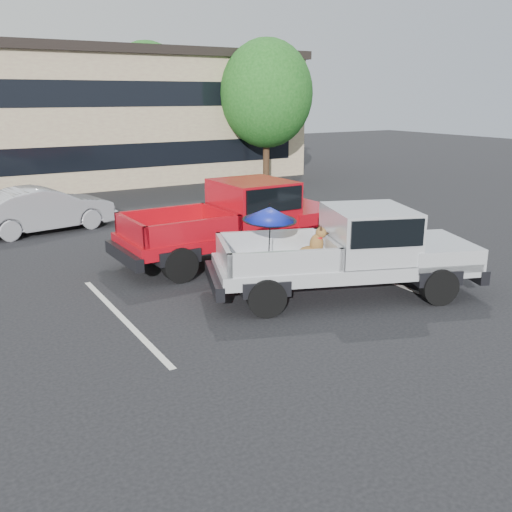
# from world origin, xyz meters

# --- Properties ---
(ground) EXTENTS (90.00, 90.00, 0.00)m
(ground) POSITION_xyz_m (0.00, 0.00, 0.00)
(ground) COLOR black
(ground) RESTS_ON ground
(stripe_left) EXTENTS (0.12, 5.00, 0.01)m
(stripe_left) POSITION_xyz_m (-3.00, 2.00, 0.00)
(stripe_left) COLOR silver
(stripe_left) RESTS_ON ground
(stripe_right) EXTENTS (0.12, 5.00, 0.01)m
(stripe_right) POSITION_xyz_m (3.00, 2.00, 0.00)
(stripe_right) COLOR silver
(stripe_right) RESTS_ON ground
(motel_building) EXTENTS (20.40, 8.40, 6.30)m
(motel_building) POSITION_xyz_m (2.00, 20.99, 3.21)
(motel_building) COLOR tan
(motel_building) RESTS_ON ground
(tree_right) EXTENTS (4.46, 4.46, 6.78)m
(tree_right) POSITION_xyz_m (9.00, 16.00, 4.21)
(tree_right) COLOR #332114
(tree_right) RESTS_ON ground
(tree_back) EXTENTS (4.68, 4.68, 7.11)m
(tree_back) POSITION_xyz_m (6.00, 24.00, 4.41)
(tree_back) COLOR #332114
(tree_back) RESTS_ON ground
(silver_pickup) EXTENTS (6.02, 3.81, 2.06)m
(silver_pickup) POSITION_xyz_m (1.78, 0.76, 1.05)
(silver_pickup) COLOR black
(silver_pickup) RESTS_ON ground
(red_pickup) EXTENTS (6.17, 2.38, 2.02)m
(red_pickup) POSITION_xyz_m (1.24, 4.51, 1.10)
(red_pickup) COLOR black
(red_pickup) RESTS_ON ground
(silver_sedan) EXTENTS (4.45, 2.15, 1.41)m
(silver_sedan) POSITION_xyz_m (-2.72, 10.34, 0.70)
(silver_sedan) COLOR #A1A2A8
(silver_sedan) RESTS_ON ground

